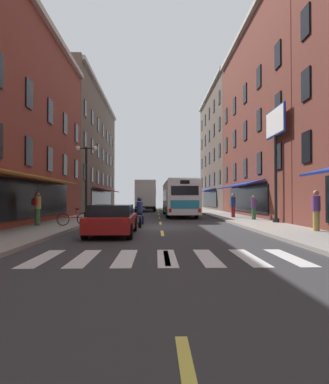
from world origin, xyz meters
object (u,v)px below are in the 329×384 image
(sedan_mid, at_px, (112,219))
(pedestrian_rear, at_px, (316,210))
(motorcycle_rider, at_px, (140,214))
(street_lamp_twin, at_px, (86,179))
(sedan_near, at_px, (147,204))
(billboard_sign, at_px, (275,134))
(bicycle_near, at_px, (73,219))
(pedestrian_near, at_px, (37,207))
(transit_bus, at_px, (179,198))
(pedestrian_mid, at_px, (233,205))
(box_truck, at_px, (145,196))
(pedestrian_far, at_px, (254,207))

(sedan_mid, relative_size, pedestrian_rear, 2.61)
(motorcycle_rider, relative_size, street_lamp_twin, 0.43)
(sedan_near, xyz_separation_m, street_lamp_twin, (-3.07, -30.62, 2.14))
(billboard_sign, distance_m, sedan_near, 33.39)
(bicycle_near, relative_size, pedestrian_near, 0.92)
(transit_bus, bearing_deg, pedestrian_mid, -51.78)
(sedan_near, xyz_separation_m, pedestrian_near, (-5.00, -34.03, 0.43))
(sedan_mid, bearing_deg, street_lamp_twin, 109.73)
(bicycle_near, bearing_deg, box_truck, 82.52)
(motorcycle_rider, relative_size, pedestrian_mid, 1.13)
(billboard_sign, height_order, street_lamp_twin, billboard_sign)
(pedestrian_near, bearing_deg, pedestrian_mid, 54.11)
(sedan_mid, distance_m, pedestrian_mid, 13.96)
(bicycle_near, bearing_deg, billboard_sign, 10.58)
(billboard_sign, height_order, sedan_near, billboard_sign)
(billboard_sign, bearing_deg, pedestrian_rear, -91.77)
(box_truck, bearing_deg, bicycle_near, -97.48)
(pedestrian_rear, bearing_deg, street_lamp_twin, 7.52)
(street_lamp_twin, bearing_deg, bicycle_near, -89.85)
(pedestrian_mid, bearing_deg, box_truck, -137.78)
(motorcycle_rider, xyz_separation_m, street_lamp_twin, (-3.54, 2.73, 2.12))
(sedan_mid, bearing_deg, sedan_near, 89.24)
(pedestrian_rear, bearing_deg, transit_bus, -34.36)
(sedan_near, distance_m, street_lamp_twin, 30.84)
(pedestrian_near, xyz_separation_m, pedestrian_rear, (13.56, -3.49, -0.03))
(bicycle_near, bearing_deg, pedestrian_mid, 36.83)
(transit_bus, relative_size, pedestrian_rear, 6.50)
(bicycle_near, distance_m, pedestrian_mid, 13.03)
(pedestrian_far, height_order, pedestrian_rear, pedestrian_rear)
(pedestrian_far, bearing_deg, motorcycle_rider, -37.58)
(motorcycle_rider, xyz_separation_m, pedestrian_mid, (6.89, 7.09, 0.38))
(pedestrian_near, relative_size, pedestrian_far, 1.10)
(pedestrian_mid, height_order, pedestrian_far, pedestrian_mid)
(motorcycle_rider, height_order, pedestrian_rear, pedestrian_rear)
(pedestrian_mid, distance_m, street_lamp_twin, 11.44)
(bicycle_near, bearing_deg, pedestrian_far, 24.07)
(bicycle_near, xyz_separation_m, pedestrian_rear, (11.62, -3.47, 0.58))
(sedan_near, distance_m, sedan_mid, 37.78)
(transit_bus, relative_size, bicycle_near, 7.03)
(billboard_sign, distance_m, street_lamp_twin, 12.18)
(pedestrian_rear, bearing_deg, sedan_mid, 39.83)
(bicycle_near, height_order, pedestrian_mid, pedestrian_mid)
(bicycle_near, distance_m, street_lamp_twin, 4.16)
(motorcycle_rider, height_order, pedestrian_near, pedestrian_near)
(billboard_sign, distance_m, motorcycle_rider, 9.69)
(sedan_near, relative_size, pedestrian_rear, 2.34)
(box_truck, xyz_separation_m, sedan_mid, (-0.58, -27.65, -1.27))
(sedan_mid, xyz_separation_m, street_lamp_twin, (-2.57, 7.16, 2.15))
(box_truck, distance_m, pedestrian_far, 20.59)
(transit_bus, height_order, pedestrian_far, transit_bus)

